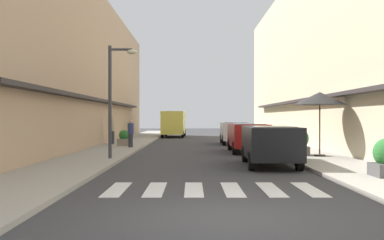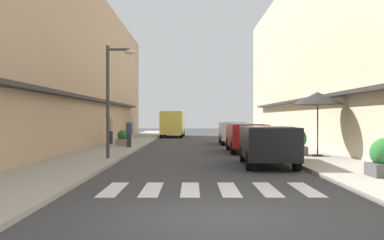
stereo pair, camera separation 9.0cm
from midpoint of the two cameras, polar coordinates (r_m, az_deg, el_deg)
The scene contains 16 objects.
ground_plane at distance 24.87m, azimuth 1.12°, elevation -3.80°, with size 95.01×95.01×0.00m, color #38383A.
sidewalk_left at distance 25.24m, azimuth -9.86°, elevation -3.61°, with size 2.81×60.46×0.12m, color #9E998E.
sidewalk_right at distance 25.42m, azimuth 12.03°, elevation -3.58°, with size 2.81×60.46×0.12m, color #9E998E.
building_row_left at distance 27.41m, azimuth -17.56°, elevation 6.69°, with size 5.50×40.87×9.68m.
building_row_right at distance 27.81m, azimuth 19.51°, elevation 8.26°, with size 5.50×40.87×11.28m.
crosswalk at distance 10.75m, azimuth 2.59°, elevation -9.17°, with size 5.20×2.20×0.01m.
parked_car_near at distance 16.03m, azimuth 10.17°, elevation -2.76°, with size 1.95×4.36×1.47m.
parked_car_mid at distance 22.28m, azimuth 7.30°, elevation -1.90°, with size 1.84×4.37×1.47m.
parked_car_far at distance 28.96m, azimuth 5.61°, elevation -1.40°, with size 1.87×4.12×1.47m.
delivery_van at distance 39.62m, azimuth -2.46°, elevation -0.24°, with size 2.12×5.45×2.37m.
street_lamp at distance 17.89m, azimuth -10.27°, elevation 4.17°, with size 1.19×0.28×4.60m.
cafe_umbrella at distance 19.40m, azimuth 16.48°, elevation 2.72°, with size 2.27×2.27×2.77m.
planter_midblock at distance 19.74m, azimuth 13.71°, elevation -2.79°, with size 0.98×0.98×1.22m.
planter_far at distance 25.89m, azimuth -9.07°, elevation -2.45°, with size 0.73×0.73×0.93m.
pedestrian_walking_near at distance 24.44m, azimuth -8.22°, elevation -1.68°, with size 0.34×0.34×1.56m.
pedestrian_walking_far at distance 27.49m, azimuth -10.59°, elevation -1.31°, with size 0.34×0.34×1.69m.
Camera 2 is at (-0.43, -7.53, 1.77)m, focal length 40.23 mm.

